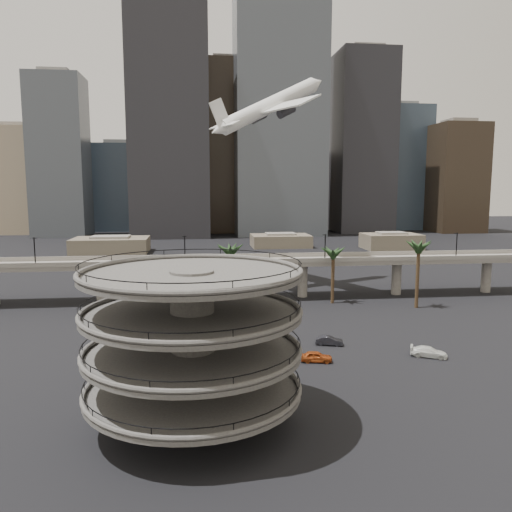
{
  "coord_description": "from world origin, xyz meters",
  "views": [
    {
      "loc": [
        -12.4,
        -53.23,
        24.41
      ],
      "look_at": [
        -2.75,
        28.0,
        13.17
      ],
      "focal_mm": 35.0,
      "sensor_mm": 36.0,
      "label": 1
    }
  ],
  "objects": [
    {
      "name": "palm_trees",
      "position": [
        14.02,
        44.65,
        11.43
      ],
      "size": [
        42.4,
        10.4,
        14.0
      ],
      "color": "#41311B",
      "rests_on": "ground"
    },
    {
      "name": "parking_ramp",
      "position": [
        -13.0,
        -4.0,
        9.84
      ],
      "size": [
        22.2,
        22.2,
        17.35
      ],
      "color": "#484543",
      "rests_on": "ground"
    },
    {
      "name": "skyline",
      "position": [
        15.11,
        217.08,
        45.33
      ],
      "size": [
        269.0,
        86.0,
        123.94
      ],
      "color": "gray",
      "rests_on": "ground"
    },
    {
      "name": "low_buildings",
      "position": [
        6.89,
        142.3,
        2.86
      ],
      "size": [
        135.0,
        27.5,
        6.8
      ],
      "color": "brown",
      "rests_on": "ground"
    },
    {
      "name": "overpass",
      "position": [
        0.0,
        55.0,
        7.34
      ],
      "size": [
        130.0,
        9.3,
        14.7
      ],
      "color": "slate",
      "rests_on": "ground"
    },
    {
      "name": "ground",
      "position": [
        0.0,
        0.0,
        0.0
      ],
      "size": [
        700.0,
        700.0,
        0.0
      ],
      "primitive_type": "plane",
      "color": "black",
      "rests_on": "ground"
    },
    {
      "name": "car_b",
      "position": [
        7.84,
        20.17,
        0.71
      ],
      "size": [
        4.53,
        2.6,
        1.41
      ],
      "primitive_type": "imported",
      "rotation": [
        0.0,
        0.0,
        1.3
      ],
      "color": "black",
      "rests_on": "ground"
    },
    {
      "name": "car_a",
      "position": [
        4.02,
        12.99,
        0.77
      ],
      "size": [
        4.76,
        2.63,
        1.53
      ],
      "primitive_type": "imported",
      "rotation": [
        0.0,
        0.0,
        1.38
      ],
      "color": "#A74517",
      "rests_on": "ground"
    },
    {
      "name": "airborne_jet",
      "position": [
        5.43,
        68.6,
        43.77
      ],
      "size": [
        31.64,
        30.42,
        18.28
      ],
      "rotation": [
        0.0,
        -0.44,
        0.48
      ],
      "color": "white",
      "rests_on": "ground"
    },
    {
      "name": "car_c",
      "position": [
        20.76,
        13.11,
        0.75
      ],
      "size": [
        5.55,
        4.15,
        1.5
      ],
      "primitive_type": "imported",
      "rotation": [
        0.0,
        0.0,
        1.11
      ],
      "color": "silver",
      "rests_on": "ground"
    }
  ]
}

